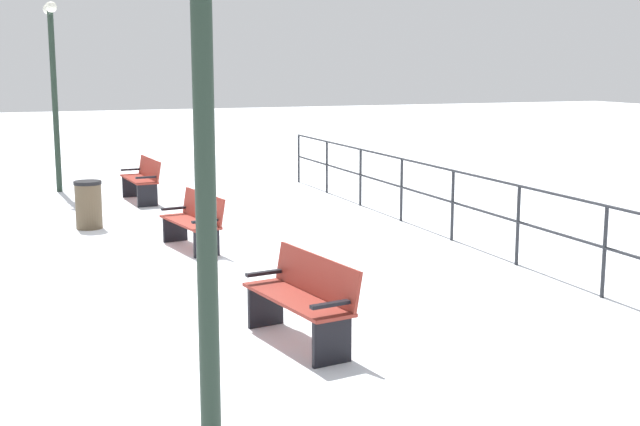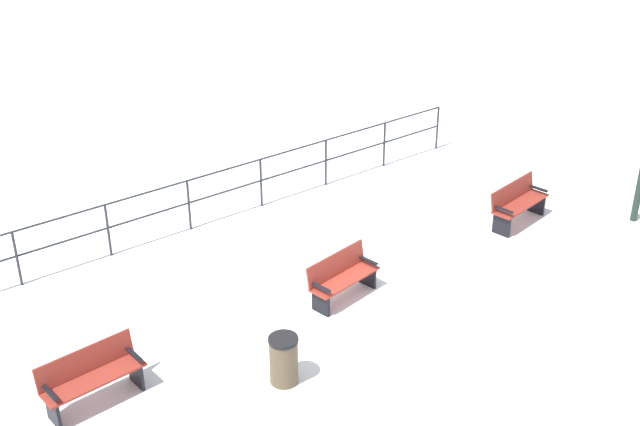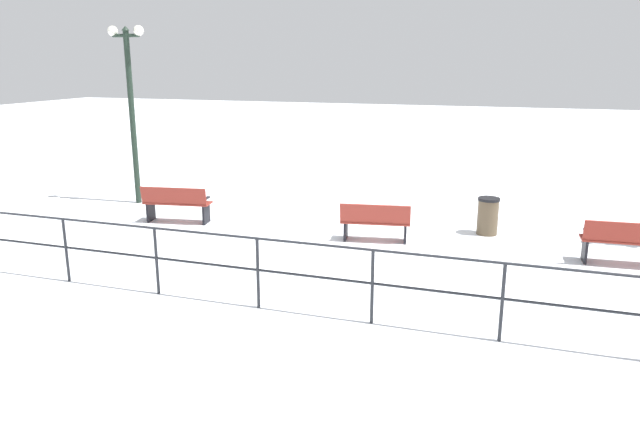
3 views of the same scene
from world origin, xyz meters
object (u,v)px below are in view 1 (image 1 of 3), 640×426
(lamppost_near, at_px, (53,70))
(bench_second, at_px, (194,220))
(bench_third, at_px, (303,297))
(bench_nearest, at_px, (142,178))
(trash_bin, at_px, (89,205))
(lamppost_middle, at_px, (202,43))

(lamppost_near, bearing_deg, bench_second, 102.18)
(bench_second, xyz_separation_m, bench_third, (-0.01, 4.85, 0.04))
(bench_second, relative_size, bench_third, 0.93)
(bench_nearest, xyz_separation_m, trash_bin, (1.37, 2.59, -0.06))
(bench_nearest, distance_m, trash_bin, 2.93)
(trash_bin, bearing_deg, bench_second, 120.92)
(bench_third, bearing_deg, bench_second, -98.92)
(lamppost_middle, xyz_separation_m, trash_bin, (-0.14, -9.23, -2.55))
(bench_nearest, distance_m, lamppost_near, 3.38)
(bench_third, xyz_separation_m, lamppost_middle, (1.50, 2.13, 2.49))
(bench_nearest, distance_m, bench_second, 4.84)
(lamppost_near, relative_size, trash_bin, 4.96)
(bench_nearest, xyz_separation_m, lamppost_middle, (1.51, 11.82, 2.49))
(bench_second, bearing_deg, bench_nearest, -99.49)
(bench_nearest, relative_size, lamppost_near, 0.39)
(bench_third, distance_m, lamppost_middle, 3.60)
(bench_third, xyz_separation_m, trash_bin, (1.36, -7.10, -0.07))
(bench_third, bearing_deg, trash_bin, -88.20)
(bench_second, distance_m, bench_third, 4.85)
(bench_nearest, height_order, bench_third, bench_third)
(bench_nearest, xyz_separation_m, bench_second, (0.02, 4.84, -0.04))
(bench_nearest, relative_size, trash_bin, 1.93)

